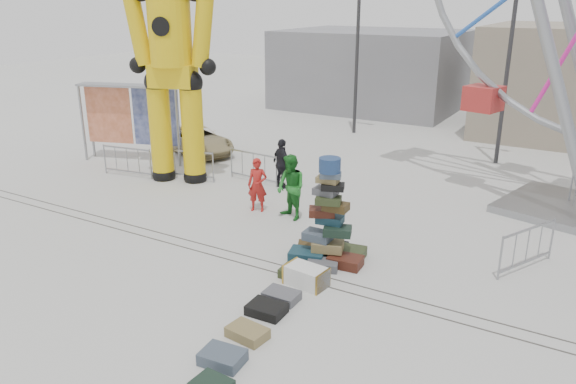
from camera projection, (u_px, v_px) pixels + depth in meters
The scene contains 23 objects.
ground at pixel (248, 279), 13.03m from camera, with size 90.00×90.00×0.00m, color #9E9E99.
track_line_near at pixel (262, 269), 13.52m from camera, with size 40.00×0.04×0.01m, color #47443F.
track_line_far at pixel (271, 262), 13.84m from camera, with size 40.00×0.04×0.01m, color #47443F.
building_left at pixel (373, 69), 33.10m from camera, with size 10.00×8.00×4.40m, color gray.
lamp_post_right at pixel (513, 46), 20.68m from camera, with size 1.41×0.25×8.00m.
lamp_post_left at pixel (360, 37), 25.65m from camera, with size 1.41×0.25×8.00m.
suitcase_tower at pixel (328, 232), 13.75m from camera, with size 1.94×1.70×2.65m.
crash_test_dummy at pixel (172, 59), 18.72m from camera, with size 3.18×1.55×8.06m.
banner_scaffold at pixel (131, 104), 21.72m from camera, with size 4.20×1.99×3.04m.
steamer_trunk at pixel (306, 276), 12.70m from camera, with size 0.96×0.55×0.45m, color silver.
row_case_0 at pixel (297, 273), 13.06m from camera, with size 0.80×0.49×0.22m, color #2E381C.
row_case_1 at pixel (281, 296), 12.09m from camera, with size 0.75×0.53×0.21m, color #53545A.
row_case_2 at pixel (267, 309), 11.57m from camera, with size 0.76×0.58×0.21m, color black.
row_case_3 at pixel (247, 333), 10.75m from camera, with size 0.77×0.51×0.21m, color olive.
row_case_4 at pixel (223, 357), 10.00m from camera, with size 0.77×0.57×0.23m, color #424F5E.
barricade_dummy_a at pixel (127, 162), 20.36m from camera, with size 2.00×0.10×1.10m, color gray, non-canonical shape.
barricade_dummy_b at pixel (187, 165), 19.95m from camera, with size 2.00×0.10×1.10m, color gray, non-canonical shape.
barricade_dummy_c at pixel (253, 167), 19.72m from camera, with size 2.00×0.10×1.10m, color gray, non-canonical shape.
barricade_wheel_front at pixel (527, 248), 13.34m from camera, with size 2.00×0.10×1.10m, color gray, non-canonical shape.
pedestrian_red at pixel (257, 185), 16.95m from camera, with size 0.60×0.39×1.65m, color #A41B17.
pedestrian_green at pixel (291, 187), 16.29m from camera, with size 0.94×0.73×1.93m, color #1B6E21.
pedestrian_black at pixel (282, 164), 19.00m from camera, with size 1.01×0.42×1.72m, color black.
parked_suv at pixel (197, 140), 23.47m from camera, with size 1.82×3.96×1.10m, color tan.
Camera 1 is at (6.69, -9.58, 6.19)m, focal length 35.00 mm.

